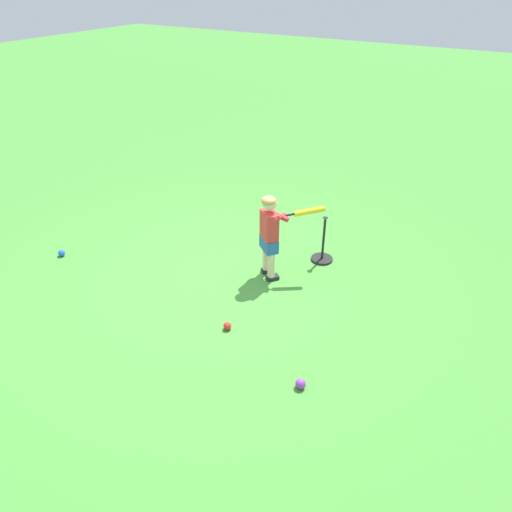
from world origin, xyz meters
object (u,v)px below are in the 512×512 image
(child_batter, at_px, (272,230))
(play_ball_behind_batter, at_px, (301,384))
(play_ball_far_right, at_px, (62,253))
(play_ball_near_batter, at_px, (227,326))
(batting_tee, at_px, (322,253))

(child_batter, distance_m, play_ball_behind_batter, 1.93)
(play_ball_far_right, height_order, play_ball_near_batter, play_ball_far_right)
(child_batter, relative_size, play_ball_far_right, 12.25)
(child_batter, relative_size, batting_tee, 1.74)
(child_batter, height_order, play_ball_near_batter, child_batter)
(play_ball_behind_batter, xyz_separation_m, play_ball_near_batter, (1.03, -0.33, -0.01))
(play_ball_behind_batter, bearing_deg, play_ball_far_right, -6.45)
(play_ball_near_batter, bearing_deg, batting_tee, -99.45)
(child_batter, relative_size, play_ball_behind_batter, 11.18)
(play_ball_near_batter, bearing_deg, play_ball_far_right, -1.94)
(play_ball_far_right, xyz_separation_m, play_ball_near_batter, (-2.70, 0.09, -0.00))
(batting_tee, bearing_deg, play_ball_behind_batter, 109.18)
(play_ball_behind_batter, xyz_separation_m, play_ball_far_right, (3.72, -0.42, -0.00))
(play_ball_far_right, distance_m, play_ball_near_batter, 2.70)
(play_ball_behind_batter, bearing_deg, batting_tee, -70.82)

